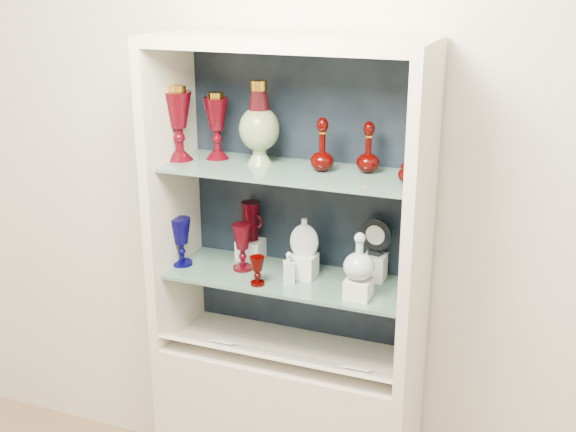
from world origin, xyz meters
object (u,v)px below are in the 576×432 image
at_px(pedestal_lamp_right, 217,126).
at_px(clear_round_decanter, 359,258).
at_px(cameo_medallion, 376,236).
at_px(cobalt_goblet, 181,242).
at_px(lidded_bowl, 410,171).
at_px(pedestal_lamp_left, 178,123).
at_px(ruby_goblet_tall, 242,247).
at_px(ruby_decanter_a, 322,141).
at_px(ruby_pitcher, 251,221).
at_px(enamel_urn, 259,123).
at_px(flat_flask, 304,236).
at_px(clear_square_bottle, 289,268).
at_px(ruby_goblet_small, 257,271).
at_px(ruby_decanter_b, 368,146).

relative_size(pedestal_lamp_right, clear_round_decanter, 1.52).
distance_m(pedestal_lamp_right, cameo_medallion, 0.73).
bearing_deg(cobalt_goblet, lidded_bowl, 0.86).
relative_size(pedestal_lamp_left, ruby_goblet_tall, 1.51).
bearing_deg(pedestal_lamp_left, lidded_bowl, -0.68).
height_order(cobalt_goblet, ruby_goblet_tall, cobalt_goblet).
bearing_deg(lidded_bowl, pedestal_lamp_right, 173.94).
bearing_deg(ruby_decanter_a, clear_round_decanter, -30.65).
bearing_deg(ruby_pitcher, enamel_urn, -26.38).
relative_size(clear_round_decanter, cameo_medallion, 1.15).
distance_m(pedestal_lamp_left, flat_flask, 0.63).
xyz_separation_m(clear_square_bottle, clear_round_decanter, (0.27, -0.03, 0.09)).
height_order(ruby_goblet_tall, clear_round_decanter, clear_round_decanter).
distance_m(ruby_goblet_small, clear_square_bottle, 0.12).
distance_m(pedestal_lamp_left, cameo_medallion, 0.85).
bearing_deg(ruby_decanter_b, enamel_urn, -176.21).
distance_m(pedestal_lamp_right, ruby_goblet_small, 0.57).
relative_size(lidded_bowl, cobalt_goblet, 0.47).
distance_m(enamel_urn, clear_round_decanter, 0.61).
xyz_separation_m(pedestal_lamp_right, ruby_goblet_tall, (0.12, -0.05, -0.45)).
bearing_deg(ruby_decanter_a, ruby_goblet_small, -146.27).
bearing_deg(enamel_urn, ruby_goblet_tall, -149.98).
height_order(ruby_goblet_small, flat_flask, flat_flask).
relative_size(lidded_bowl, ruby_pitcher, 0.58).
distance_m(ruby_decanter_a, clear_square_bottle, 0.48).
height_order(pedestal_lamp_right, ruby_goblet_tall, pedestal_lamp_right).
bearing_deg(ruby_pitcher, clear_round_decanter, -1.65).
relative_size(enamel_urn, flat_flask, 2.06).
relative_size(ruby_decanter_b, cobalt_goblet, 1.01).
distance_m(ruby_decanter_a, ruby_pitcher, 0.50).
relative_size(pedestal_lamp_left, ruby_decanter_a, 1.29).
bearing_deg(flat_flask, ruby_goblet_tall, 168.54).
distance_m(pedestal_lamp_right, lidded_bowl, 0.77).
xyz_separation_m(ruby_pitcher, clear_round_decanter, (0.50, -0.20, -0.01)).
relative_size(ruby_decanter_b, flat_flask, 1.30).
relative_size(ruby_pitcher, cameo_medallion, 1.08).
height_order(ruby_decanter_b, cameo_medallion, ruby_decanter_b).
relative_size(ruby_goblet_small, flat_flask, 0.74).
bearing_deg(cameo_medallion, pedestal_lamp_right, -167.36).
bearing_deg(ruby_goblet_tall, ruby_decanter_a, 3.84).
height_order(clear_square_bottle, clear_round_decanter, clear_round_decanter).
height_order(pedestal_lamp_left, cameo_medallion, pedestal_lamp_left).
xyz_separation_m(lidded_bowl, ruby_goblet_tall, (-0.64, 0.03, -0.37)).
bearing_deg(lidded_bowl, cobalt_goblet, -179.14).
distance_m(lidded_bowl, clear_round_decanter, 0.35).
bearing_deg(cameo_medallion, ruby_goblet_tall, -160.66).
bearing_deg(ruby_decanter_b, cobalt_goblet, -171.65).
bearing_deg(flat_flask, lidded_bowl, -21.53).
bearing_deg(pedestal_lamp_left, clear_round_decanter, -5.14).
bearing_deg(ruby_pitcher, cameo_medallion, 17.41).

